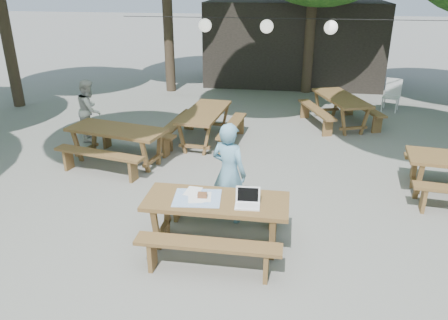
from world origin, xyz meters
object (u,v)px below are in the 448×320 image
Objects in this scene: picnic_table_nw at (118,145)px; plastic_chair at (391,102)px; main_picnic_table at (216,222)px; woman at (229,173)px; second_person at (90,110)px.

picnic_table_nw is 7.93m from plastic_chair.
main_picnic_table is 2.22× the size of plastic_chair.
second_person is at bearing -16.43° from woman.
picnic_table_nw is at bearing -12.36° from woman.
second_person is 1.57× the size of plastic_chair.
woman is (0.06, 0.78, 0.42)m from main_picnic_table.
picnic_table_nw is 3.22m from woman.
plastic_chair reaches higher than picnic_table_nw.
second_person is (-1.17, 1.29, 0.32)m from picnic_table_nw.
picnic_table_nw is 1.77m from second_person.
main_picnic_table is at bearing -96.60° from plastic_chair.
woman reaches higher than picnic_table_nw.
plastic_chair is at bearing 49.79° from picnic_table_nw.
main_picnic_table is 1.41× the size of second_person.
picnic_table_nw is (-2.51, 2.68, 0.00)m from main_picnic_table.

